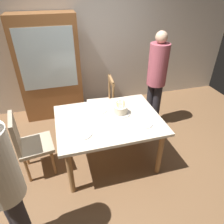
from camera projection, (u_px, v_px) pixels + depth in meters
ground at (109, 158)px, 3.18m from camera, size 6.40×6.40×0.00m
back_wall at (84, 43)px, 3.97m from camera, size 6.40×0.10×2.60m
dining_table at (109, 124)px, 2.83m from camera, size 1.41×1.07×0.75m
birthday_cake at (120, 110)px, 2.86m from camera, size 0.28×0.28×0.19m
plate_near_celebrant at (83, 134)px, 2.49m from camera, size 0.22×0.22×0.01m
plate_far_side at (99, 110)px, 2.95m from camera, size 0.22×0.22×0.01m
plate_near_guest at (144, 123)px, 2.67m from camera, size 0.22×0.22×0.01m
fork_near_celebrant at (70, 137)px, 2.44m from camera, size 0.18×0.02×0.01m
fork_far_side at (88, 111)px, 2.93m from camera, size 0.18×0.05×0.01m
chair_spindle_back at (102, 105)px, 3.65m from camera, size 0.48×0.48×0.95m
chair_upholstered at (27, 142)px, 2.69m from camera, size 0.50×0.50×0.95m
person_celebrant at (2, 183)px, 1.66m from camera, size 0.32×0.32×1.65m
person_guest at (157, 76)px, 3.44m from camera, size 0.32×0.32×1.70m
china_cabinet at (50, 69)px, 3.76m from camera, size 1.10×0.45×1.90m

